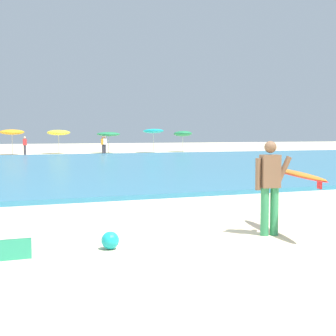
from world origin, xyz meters
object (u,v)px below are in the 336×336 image
at_px(beach_umbrella_7, 183,134).
at_px(beachgoer_near_row_right, 25,145).
at_px(beach_umbrella_4, 59,133).
at_px(beachgoer_near_row_mid, 103,145).
at_px(beach_umbrella_5, 108,134).
at_px(beach_ball, 110,240).
at_px(beachgoer_near_row_left, 105,145).
at_px(beach_umbrella_3, 12,132).
at_px(surfer_with_board, 281,180).
at_px(beach_umbrella_6, 153,131).
at_px(cooler_box, 14,245).

bearing_deg(beach_umbrella_7, beachgoer_near_row_right, -174.34).
height_order(beach_umbrella_4, beachgoer_near_row_mid, beach_umbrella_4).
bearing_deg(beachgoer_near_row_right, beach_umbrella_5, 7.67).
bearing_deg(beach_ball, beachgoer_near_row_left, 75.62).
distance_m(beach_umbrella_3, beach_umbrella_5, 8.64).
distance_m(surfer_with_board, beach_umbrella_3, 36.61).
bearing_deg(beachgoer_near_row_right, beachgoer_near_row_left, -3.79).
height_order(beach_umbrella_6, beachgoer_near_row_mid, beach_umbrella_6).
xyz_separation_m(beach_umbrella_5, beach_umbrella_6, (4.19, -0.68, 0.29)).
relative_size(beach_umbrella_3, beach_ball, 7.73).
relative_size(surfer_with_board, beachgoer_near_row_right, 1.49).
distance_m(beachgoer_near_row_left, beachgoer_near_row_mid, 0.17).
xyz_separation_m(beach_umbrella_6, beachgoer_near_row_left, (-4.93, -0.80, -1.21)).
xyz_separation_m(surfer_with_board, beachgoer_near_row_mid, (5.76, 35.68, -0.18)).
relative_size(beach_umbrella_3, beach_umbrella_4, 1.02).
height_order(beach_umbrella_5, beachgoer_near_row_mid, beach_umbrella_5).
bearing_deg(surfer_with_board, beach_umbrella_5, 79.84).
bearing_deg(beach_umbrella_3, beachgoer_near_row_left, -6.58).
bearing_deg(beach_umbrella_4, beach_ball, -98.12).
distance_m(beach_umbrella_3, beachgoer_near_row_mid, 7.85).
distance_m(beach_umbrella_3, beach_umbrella_6, 12.82).
distance_m(surfer_with_board, beachgoer_near_row_right, 36.11).
distance_m(beach_umbrella_5, beachgoer_near_row_left, 1.90).
distance_m(surfer_with_board, beach_ball, 3.32).
bearing_deg(cooler_box, beach_umbrella_6, 66.86).
relative_size(beach_umbrella_3, beachgoer_near_row_mid, 1.41).
distance_m(surfer_with_board, beachgoer_near_row_mid, 36.14).
xyz_separation_m(beachgoer_near_row_right, beach_ball, (-2.23, -36.03, -0.70)).
relative_size(beach_umbrella_3, beachgoer_near_row_left, 1.41).
height_order(beach_umbrella_7, beach_ball, beach_umbrella_7).
bearing_deg(beach_ball, beach_umbrella_5, 75.11).
relative_size(beach_umbrella_3, beachgoer_near_row_right, 1.41).
relative_size(beach_umbrella_7, beachgoer_near_row_left, 1.35).
height_order(beach_umbrella_4, beach_umbrella_7, beach_umbrella_4).
height_order(beach_umbrella_3, beach_umbrella_4, beach_umbrella_3).
height_order(beach_umbrella_4, beach_umbrella_5, beach_umbrella_4).
xyz_separation_m(beachgoer_near_row_left, cooler_box, (-10.61, -35.55, -0.66)).
bearing_deg(cooler_box, beach_umbrella_3, 85.73).
xyz_separation_m(surfer_with_board, beach_umbrella_3, (-1.97, 36.55, 0.93)).
xyz_separation_m(beach_umbrella_3, beachgoer_near_row_left, (7.89, -0.91, -1.11)).
distance_m(beachgoer_near_row_mid, beach_ball, 36.73).
bearing_deg(beach_umbrella_4, beachgoer_near_row_mid, -30.74).
distance_m(beach_umbrella_6, beach_ball, 39.04).
bearing_deg(beachgoer_near_row_left, beach_ball, -104.38).
xyz_separation_m(surfer_with_board, cooler_box, (-4.69, 0.09, -0.84)).
bearing_deg(beach_umbrella_4, beach_umbrella_5, -8.73).
distance_m(beach_umbrella_4, beachgoer_near_row_left, 4.45).
relative_size(beach_umbrella_5, cooler_box, 4.43).
bearing_deg(beach_umbrella_6, surfer_with_board, -106.58).
relative_size(beach_umbrella_6, beachgoer_near_row_right, 1.46).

